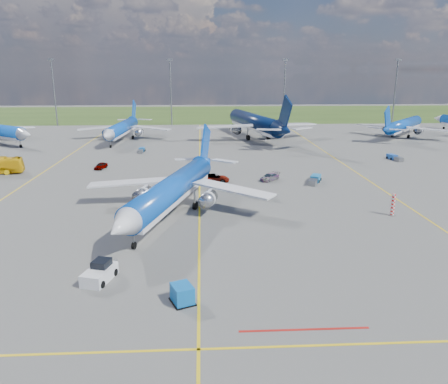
{
  "coord_description": "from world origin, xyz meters",
  "views": [
    {
      "loc": [
        0.41,
        -46.64,
        19.02
      ],
      "look_at": [
        3.19,
        6.65,
        4.0
      ],
      "focal_mm": 35.0,
      "sensor_mm": 36.0,
      "label": 1
    }
  ],
  "objects_px": {
    "uld_container": "(182,294)",
    "service_car_b": "(214,178)",
    "pushback_tug": "(100,273)",
    "baggage_tug_c": "(141,150)",
    "bg_jet_ne": "(403,136)",
    "main_airliner": "(174,213)",
    "baggage_tug_w": "(315,180)",
    "warning_post": "(393,205)",
    "bg_jet_n": "(254,138)",
    "bg_jet_nnw": "(123,140)",
    "service_car_a": "(101,166)",
    "baggage_tug_e": "(394,158)",
    "service_car_c": "(270,177)"
  },
  "relations": [
    {
      "from": "uld_container",
      "to": "service_car_a",
      "type": "distance_m",
      "value": 55.55
    },
    {
      "from": "baggage_tug_e",
      "to": "warning_post",
      "type": "bearing_deg",
      "value": -123.91
    },
    {
      "from": "uld_container",
      "to": "baggage_tug_c",
      "type": "bearing_deg",
      "value": 77.93
    },
    {
      "from": "bg_jet_nnw",
      "to": "uld_container",
      "type": "xyz_separation_m",
      "value": [
        20.11,
        -89.06,
        0.79
      ]
    },
    {
      "from": "pushback_tug",
      "to": "baggage_tug_c",
      "type": "xyz_separation_m",
      "value": [
        -4.68,
        65.98,
        -0.29
      ]
    },
    {
      "from": "service_car_b",
      "to": "uld_container",
      "type": "bearing_deg",
      "value": 179.87
    },
    {
      "from": "bg_jet_ne",
      "to": "uld_container",
      "type": "height_order",
      "value": "bg_jet_ne"
    },
    {
      "from": "warning_post",
      "to": "bg_jet_n",
      "type": "height_order",
      "value": "bg_jet_n"
    },
    {
      "from": "warning_post",
      "to": "bg_jet_nnw",
      "type": "height_order",
      "value": "bg_jet_nnw"
    },
    {
      "from": "warning_post",
      "to": "bg_jet_ne",
      "type": "bearing_deg",
      "value": 64.47
    },
    {
      "from": "warning_post",
      "to": "main_airliner",
      "type": "bearing_deg",
      "value": 175.27
    },
    {
      "from": "bg_jet_nnw",
      "to": "bg_jet_ne",
      "type": "bearing_deg",
      "value": 6.41
    },
    {
      "from": "bg_jet_nnw",
      "to": "service_car_c",
      "type": "bearing_deg",
      "value": -50.3
    },
    {
      "from": "pushback_tug",
      "to": "service_car_c",
      "type": "relative_size",
      "value": 1.27
    },
    {
      "from": "warning_post",
      "to": "service_car_b",
      "type": "xyz_separation_m",
      "value": [
        -23.42,
        19.29,
        -0.77
      ]
    },
    {
      "from": "service_car_c",
      "to": "bg_jet_n",
      "type": "bearing_deg",
      "value": 132.27
    },
    {
      "from": "uld_container",
      "to": "service_car_b",
      "type": "xyz_separation_m",
      "value": [
        3.96,
        40.76,
        -0.06
      ]
    },
    {
      "from": "bg_jet_ne",
      "to": "service_car_c",
      "type": "xyz_separation_m",
      "value": [
        -47.37,
        -50.67,
        0.63
      ]
    },
    {
      "from": "bg_jet_n",
      "to": "service_car_c",
      "type": "xyz_separation_m",
      "value": [
        -3.33,
        -50.22,
        0.63
      ]
    },
    {
      "from": "warning_post",
      "to": "baggage_tug_w",
      "type": "relative_size",
      "value": 0.57
    },
    {
      "from": "uld_container",
      "to": "baggage_tug_c",
      "type": "xyz_separation_m",
      "value": [
        -12.54,
        70.51,
        -0.34
      ]
    },
    {
      "from": "pushback_tug",
      "to": "service_car_c",
      "type": "xyz_separation_m",
      "value": [
        21.65,
        37.0,
        -0.11
      ]
    },
    {
      "from": "uld_container",
      "to": "bg_jet_nnw",
      "type": "bearing_deg",
      "value": 80.57
    },
    {
      "from": "warning_post",
      "to": "bg_jet_nnw",
      "type": "bearing_deg",
      "value": 125.09
    },
    {
      "from": "warning_post",
      "to": "bg_jet_nnw",
      "type": "relative_size",
      "value": 0.08
    },
    {
      "from": "bg_jet_nnw",
      "to": "bg_jet_ne",
      "type": "xyz_separation_m",
      "value": [
        81.27,
        3.14,
        0.0
      ]
    },
    {
      "from": "baggage_tug_w",
      "to": "baggage_tug_e",
      "type": "xyz_separation_m",
      "value": [
        22.39,
        18.74,
        -0.05
      ]
    },
    {
      "from": "service_car_a",
      "to": "baggage_tug_e",
      "type": "xyz_separation_m",
      "value": [
        61.95,
        5.76,
        -0.14
      ]
    },
    {
      "from": "main_airliner",
      "to": "baggage_tug_e",
      "type": "distance_m",
      "value": 57.36
    },
    {
      "from": "main_airliner",
      "to": "baggage_tug_w",
      "type": "bearing_deg",
      "value": 49.85
    },
    {
      "from": "bg_jet_ne",
      "to": "service_car_a",
      "type": "xyz_separation_m",
      "value": [
        -79.34,
        -39.71,
        0.63
      ]
    },
    {
      "from": "service_car_a",
      "to": "service_car_b",
      "type": "height_order",
      "value": "service_car_b"
    },
    {
      "from": "uld_container",
      "to": "service_car_a",
      "type": "height_order",
      "value": "uld_container"
    },
    {
      "from": "bg_jet_nnw",
      "to": "service_car_b",
      "type": "bearing_deg",
      "value": -59.31
    },
    {
      "from": "pushback_tug",
      "to": "baggage_tug_w",
      "type": "height_order",
      "value": "pushback_tug"
    },
    {
      "from": "bg_jet_nnw",
      "to": "pushback_tug",
      "type": "distance_m",
      "value": 85.42
    },
    {
      "from": "baggage_tug_w",
      "to": "main_airliner",
      "type": "bearing_deg",
      "value": -121.51
    },
    {
      "from": "bg_jet_ne",
      "to": "uld_container",
      "type": "xyz_separation_m",
      "value": [
        -61.16,
        -92.2,
        0.79
      ]
    },
    {
      "from": "bg_jet_n",
      "to": "baggage_tug_c",
      "type": "height_order",
      "value": "bg_jet_n"
    },
    {
      "from": "bg_jet_nnw",
      "to": "baggage_tug_c",
      "type": "bearing_deg",
      "value": -63.6
    },
    {
      "from": "warning_post",
      "to": "bg_jet_n",
      "type": "bearing_deg",
      "value": 98.3
    },
    {
      "from": "bg_jet_nnw",
      "to": "bg_jet_ne",
      "type": "height_order",
      "value": "bg_jet_nnw"
    },
    {
      "from": "uld_container",
      "to": "baggage_tug_w",
      "type": "height_order",
      "value": "uld_container"
    },
    {
      "from": "bg_jet_ne",
      "to": "baggage_tug_e",
      "type": "distance_m",
      "value": 38.15
    },
    {
      "from": "bg_jet_ne",
      "to": "main_airliner",
      "type": "xyz_separation_m",
      "value": [
        -63.33,
        -68.29,
        0.0
      ]
    },
    {
      "from": "bg_jet_n",
      "to": "baggage_tug_e",
      "type": "distance_m",
      "value": 42.82
    },
    {
      "from": "bg_jet_n",
      "to": "bg_jet_nnw",
      "type": "bearing_deg",
      "value": -8.69
    },
    {
      "from": "warning_post",
      "to": "main_airliner",
      "type": "distance_m",
      "value": 29.69
    },
    {
      "from": "bg_jet_nnw",
      "to": "service_car_b",
      "type": "distance_m",
      "value": 53.98
    },
    {
      "from": "uld_container",
      "to": "service_car_c",
      "type": "height_order",
      "value": "uld_container"
    }
  ]
}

